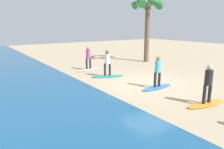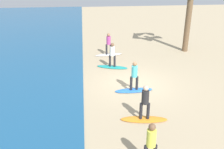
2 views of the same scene
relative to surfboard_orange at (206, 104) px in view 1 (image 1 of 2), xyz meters
The scene contains 10 objects.
ground_plane 3.74m from the surfboard_orange, ahead, with size 60.00×60.00×0.00m, color tan.
surfboard_orange is the anchor object (origin of this frame).
surfer_orange 0.99m from the surfboard_orange, 90.00° to the right, with size 0.32×0.46×1.64m.
surfboard_blue 2.89m from the surfboard_orange, ahead, with size 2.10×0.56×0.09m, color blue.
surfer_blue 3.06m from the surfboard_orange, ahead, with size 0.32×0.46×1.64m.
surfboard_teal 6.53m from the surfboard_orange, ahead, with size 2.10×0.56×0.09m, color teal.
surfer_teal 6.60m from the surfboard_orange, ahead, with size 0.32×0.44×1.64m.
surfboard_white 9.11m from the surfboard_orange, ahead, with size 2.10×0.56×0.09m, color white.
surfer_white 9.16m from the surfboard_orange, ahead, with size 0.32×0.46×1.64m.
palm_tree 11.97m from the surfboard_orange, 30.23° to the right, with size 2.88×3.03×6.03m.
Camera 1 is at (-8.39, 8.30, 3.26)m, focal length 33.88 mm.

